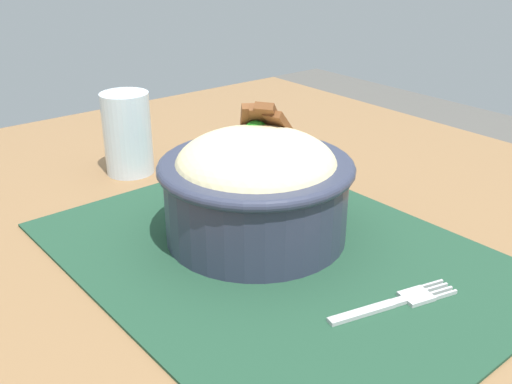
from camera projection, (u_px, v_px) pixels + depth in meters
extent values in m
cube|color=olive|center=(276.00, 260.00, 0.61)|extent=(1.15, 0.97, 0.04)
cylinder|color=brown|center=(268.00, 249.00, 1.37)|extent=(0.04, 0.04, 0.70)
cube|color=#1E422D|center=(276.00, 255.00, 0.58)|extent=(0.46, 0.36, 0.00)
cylinder|color=#2D3347|center=(256.00, 199.00, 0.60)|extent=(0.19, 0.19, 0.08)
torus|color=#2D3347|center=(256.00, 166.00, 0.59)|extent=(0.20, 0.20, 0.01)
ellipsoid|color=beige|center=(256.00, 166.00, 0.59)|extent=(0.23, 0.23, 0.07)
sphere|color=#207E1D|center=(256.00, 135.00, 0.61)|extent=(0.03, 0.03, 0.03)
cylinder|color=orange|center=(287.00, 157.00, 0.56)|extent=(0.04, 0.02, 0.01)
cube|color=brown|center=(280.00, 125.00, 0.61)|extent=(0.03, 0.05, 0.04)
cube|color=brown|center=(270.00, 120.00, 0.61)|extent=(0.05, 0.06, 0.05)
cube|color=brown|center=(260.00, 122.00, 0.62)|extent=(0.04, 0.04, 0.05)
cube|color=brown|center=(250.00, 123.00, 0.62)|extent=(0.04, 0.03, 0.05)
cube|color=#B6B6B6|center=(362.00, 313.00, 0.49)|extent=(0.02, 0.06, 0.00)
cube|color=#B6B6B6|center=(399.00, 302.00, 0.50)|extent=(0.01, 0.01, 0.00)
cube|color=#B6B6B6|center=(416.00, 296.00, 0.51)|extent=(0.03, 0.03, 0.00)
cube|color=#B6B6B6|center=(446.00, 295.00, 0.51)|extent=(0.01, 0.02, 0.00)
cube|color=#B6B6B6|center=(441.00, 291.00, 0.52)|extent=(0.01, 0.02, 0.00)
cube|color=#B6B6B6|center=(436.00, 288.00, 0.52)|extent=(0.01, 0.02, 0.00)
cube|color=#B6B6B6|center=(432.00, 284.00, 0.53)|extent=(0.01, 0.02, 0.00)
cylinder|color=silver|center=(128.00, 133.00, 0.77)|extent=(0.06, 0.06, 0.11)
cylinder|color=silver|center=(130.00, 159.00, 0.78)|extent=(0.06, 0.06, 0.03)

